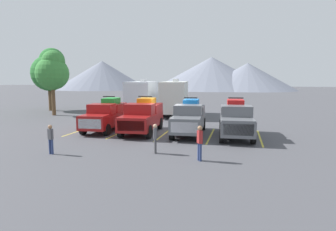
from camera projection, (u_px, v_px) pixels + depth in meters
The scene contains 18 objects.
ground_plane at pixel (166, 132), 21.56m from camera, with size 240.00×240.00×0.00m, color #47474C.
pickup_truck_a at pixel (106, 115), 22.37m from camera, with size 2.33×5.38×2.59m.
pickup_truck_b at pixel (143, 116), 21.45m from camera, with size 2.50×5.59×2.64m.
pickup_truck_c at pixel (189, 117), 20.85m from camera, with size 2.40×5.89×2.58m.
pickup_truck_d at pixel (236, 119), 19.82m from camera, with size 2.46×5.51×2.65m.
lot_stripe_a at pixel (82, 130), 22.63m from camera, with size 0.12×5.50×0.01m, color gold.
lot_stripe_b at pixel (122, 132), 21.86m from camera, with size 0.12×5.50×0.01m, color gold.
lot_stripe_c at pixel (165, 134), 21.09m from camera, with size 0.12×5.50×0.01m, color gold.
lot_stripe_d at pixel (211, 136), 20.31m from camera, with size 0.12×5.50×0.01m, color gold.
lot_stripe_e at pixel (260, 138), 19.54m from camera, with size 0.12×5.50×0.01m, color gold.
camper_trailer_a at pixel (142, 96), 32.02m from camera, with size 3.25×7.47×3.88m.
camper_trailer_b at pixel (175, 96), 30.77m from camera, with size 3.25×8.21×3.90m.
person_a at pixel (51, 137), 15.36m from camera, with size 0.34×0.22×1.57m.
person_b at pixel (155, 137), 15.51m from camera, with size 0.26×0.33×1.59m.
person_c at pixel (200, 141), 14.11m from camera, with size 0.31×0.33×1.73m.
tree_a at pixel (52, 71), 30.88m from camera, with size 3.48×3.48×6.89m.
tree_b at pixel (50, 70), 35.39m from camera, with size 4.31×4.31×7.58m.
mountain_ridge at pixel (235, 74), 95.88m from camera, with size 135.81×44.07×11.03m.
Camera 1 is at (5.13, -20.59, 4.02)m, focal length 31.25 mm.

